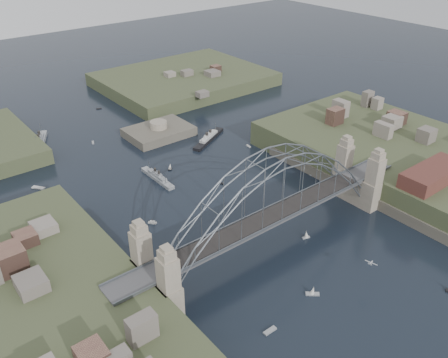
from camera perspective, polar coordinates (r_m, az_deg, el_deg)
ground at (r=115.03m, az=5.64°, el=-7.84°), size 500.00×500.00×0.00m
bridge at (r=107.95m, az=5.96°, el=-2.67°), size 84.00×13.80×24.60m
shore_east at (r=153.95m, az=21.36°, el=1.42°), size 50.50×90.00×12.00m
headland_ne at (r=219.69m, az=-4.83°, el=11.42°), size 70.00×55.00×9.50m
fort_island at (r=169.75m, az=-7.81°, el=5.10°), size 22.00×16.00×9.40m
wharf_shed at (r=134.15m, az=23.90°, el=0.50°), size 20.00×8.00×4.00m
naval_cruiser_near at (r=141.35m, az=-8.04°, el=0.18°), size 2.15×15.41×4.62m
naval_cruiser_far at (r=172.62m, az=-21.29°, el=4.15°), size 10.27×17.40×6.13m
ocean_liner at (r=164.35m, az=-1.86°, el=4.92°), size 18.03×11.01×4.66m
aeroplane at (r=104.64m, az=17.30°, el=-9.66°), size 1.53×2.72×0.40m
small_boat_a at (r=122.65m, az=-8.64°, el=-5.21°), size 1.96×2.09×1.43m
small_boat_b at (r=138.15m, az=-0.37°, el=-0.52°), size 1.31×1.91×0.45m
small_boat_c at (r=102.74m, az=10.65°, el=-13.23°), size 2.77×2.61×2.38m
small_boat_d at (r=160.19m, az=2.96°, el=3.97°), size 0.87×2.02×0.45m
small_boat_e at (r=146.07m, az=-21.50°, el=-1.00°), size 3.18×3.79×0.45m
small_boat_f at (r=146.03m, az=-6.53°, el=1.47°), size 1.45×1.23×2.38m
small_boat_h at (r=168.67m, az=-15.53°, el=4.26°), size 1.43×2.20×0.45m
small_boat_i at (r=145.38m, az=10.77°, el=0.62°), size 2.70×1.13×1.43m
small_boat_j at (r=94.99m, az=5.56°, el=-17.78°), size 2.84×0.95×0.45m
small_boat_k at (r=197.91m, az=-14.86°, el=8.21°), size 2.25×1.28×0.45m
small_boat_l at (r=119.96m, az=-19.11°, el=-7.66°), size 2.49×2.84×1.43m
small_boat_m at (r=117.58m, az=9.89°, el=-6.67°), size 2.05×1.30×2.38m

